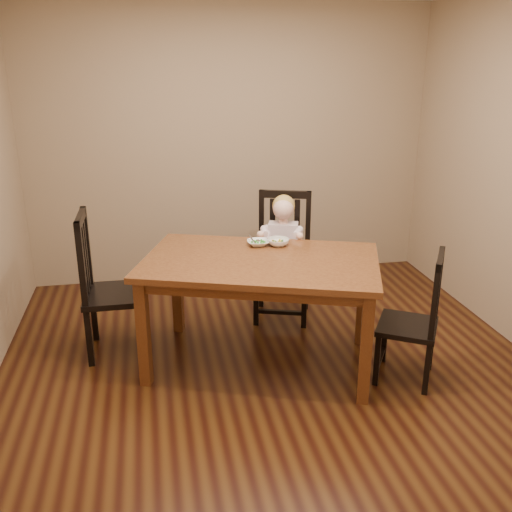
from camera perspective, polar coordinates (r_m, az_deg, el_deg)
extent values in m
cube|color=#44260E|center=(4.33, 1.63, -11.20)|extent=(4.00, 4.00, 0.01)
cube|color=#9E8464|center=(5.75, -2.58, 10.91)|extent=(4.00, 0.01, 2.70)
cube|color=#9E8464|center=(2.01, 14.32, -6.39)|extent=(4.00, 0.01, 2.70)
cube|color=#462410|center=(4.07, 0.45, -0.60)|extent=(1.90, 1.49, 0.04)
cube|color=#462410|center=(4.09, 0.45, -1.47)|extent=(1.73, 1.32, 0.09)
cube|color=#462410|center=(4.03, -11.19, -7.64)|extent=(0.10, 0.10, 0.79)
cube|color=#462410|center=(3.83, 10.91, -9.18)|extent=(0.10, 0.10, 0.79)
cube|color=#462410|center=(4.76, -7.87, -3.11)|extent=(0.10, 0.10, 0.79)
cube|color=#462410|center=(4.59, 10.58, -4.16)|extent=(0.10, 0.10, 0.79)
cube|color=black|center=(4.95, 2.65, -1.16)|extent=(0.59, 0.58, 0.04)
cube|color=black|center=(5.21, 5.03, -3.01)|extent=(0.05, 0.05, 0.44)
cube|color=black|center=(5.23, 0.53, -2.81)|extent=(0.05, 0.05, 0.44)
cube|color=black|center=(4.85, 4.85, -4.76)|extent=(0.05, 0.05, 0.44)
cube|color=black|center=(4.88, 0.01, -4.53)|extent=(0.05, 0.05, 0.44)
cube|color=black|center=(5.02, 5.22, 3.04)|extent=(0.05, 0.05, 0.62)
cube|color=black|center=(5.04, 0.55, 3.21)|extent=(0.05, 0.05, 0.62)
cube|color=black|center=(4.95, 2.94, 6.18)|extent=(0.44, 0.17, 0.06)
cube|color=black|center=(5.03, 4.10, 2.73)|extent=(0.05, 0.04, 0.53)
cube|color=black|center=(5.03, 2.88, 2.77)|extent=(0.05, 0.04, 0.53)
cube|color=black|center=(5.04, 1.65, 2.82)|extent=(0.05, 0.04, 0.53)
cube|color=black|center=(4.50, -13.89, -3.78)|extent=(0.47, 0.49, 0.04)
cube|color=black|center=(4.81, -15.89, -5.65)|extent=(0.04, 0.04, 0.45)
cube|color=black|center=(4.43, -16.33, -7.91)|extent=(0.04, 0.04, 0.45)
cube|color=black|center=(4.78, -11.16, -5.39)|extent=(0.04, 0.04, 0.45)
cube|color=black|center=(4.40, -11.17, -7.65)|extent=(0.04, 0.04, 0.45)
cube|color=black|center=(4.60, -16.56, 0.95)|extent=(0.04, 0.04, 0.63)
cube|color=black|center=(4.21, -17.08, -0.83)|extent=(0.04, 0.04, 0.63)
cube|color=black|center=(4.32, -17.17, 3.61)|extent=(0.04, 0.46, 0.07)
cube|color=black|center=(4.52, -16.63, 0.16)|extent=(0.02, 0.05, 0.54)
cube|color=black|center=(4.41, -16.77, -0.30)|extent=(0.02, 0.05, 0.54)
cube|color=black|center=(4.31, -16.90, -0.79)|extent=(0.02, 0.05, 0.54)
cube|color=black|center=(4.18, 14.90, -6.81)|extent=(0.55, 0.56, 0.04)
cube|color=black|center=(4.11, 16.73, -10.80)|extent=(0.05, 0.05, 0.38)
cube|color=black|center=(4.42, 17.11, -8.56)|extent=(0.05, 0.05, 0.38)
cube|color=black|center=(4.13, 12.00, -10.18)|extent=(0.05, 0.05, 0.38)
cube|color=black|center=(4.44, 12.74, -8.00)|extent=(0.05, 0.05, 0.38)
cube|color=black|center=(3.89, 17.44, -4.44)|extent=(0.05, 0.05, 0.53)
cube|color=black|center=(4.22, 17.77, -2.57)|extent=(0.05, 0.05, 0.53)
cube|color=black|center=(3.97, 17.96, -0.28)|extent=(0.23, 0.35, 0.06)
cube|color=black|center=(3.98, 17.48, -4.34)|extent=(0.04, 0.05, 0.46)
cube|color=black|center=(4.06, 17.57, -3.83)|extent=(0.04, 0.05, 0.46)
cube|color=black|center=(4.15, 17.66, -3.34)|extent=(0.04, 0.05, 0.46)
imported|color=white|center=(4.35, 0.21, 1.32)|extent=(0.17, 0.17, 0.04)
imported|color=white|center=(4.35, 2.23, 1.39)|extent=(0.20, 0.20, 0.05)
cube|color=silver|center=(4.32, -0.36, 1.63)|extent=(0.05, 0.13, 0.05)
cube|color=silver|center=(4.33, -0.36, 1.43)|extent=(0.03, 0.04, 0.01)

